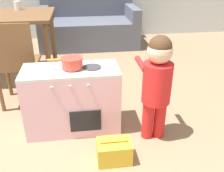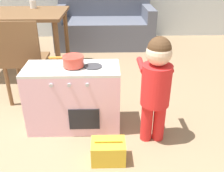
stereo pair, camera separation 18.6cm
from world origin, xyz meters
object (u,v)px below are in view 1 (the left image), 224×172
object	(u,v)px
toy_pot	(72,62)
dining_table	(2,23)
toy_basket	(114,151)
child_figure	(157,79)
play_kitchen	(73,99)
cup_on_table	(17,5)
couch	(89,26)
dining_chair_near	(16,62)

from	to	relation	value
toy_pot	dining_table	bearing A→B (deg)	123.39
toy_basket	child_figure	bearing A→B (deg)	34.26
play_kitchen	toy_pot	bearing A→B (deg)	1.66
cup_on_table	couch	bearing A→B (deg)	46.79
play_kitchen	toy_basket	distance (m)	0.55
child_figure	toy_basket	size ratio (longest dim) A/B	3.50
dining_chair_near	couch	size ratio (longest dim) A/B	0.53
play_kitchen	toy_pot	size ratio (longest dim) A/B	2.80
dining_chair_near	cup_on_table	distance (m)	1.07
toy_basket	cup_on_table	world-z (taller)	cup_on_table
toy_pot	dining_chair_near	bearing A→B (deg)	139.35
toy_pot	child_figure	world-z (taller)	child_figure
play_kitchen	couch	bearing A→B (deg)	83.85
play_kitchen	cup_on_table	xyz separation A→B (m)	(-0.63, 1.45, 0.52)
dining_table	cup_on_table	bearing A→B (deg)	59.11
child_figure	dining_chair_near	bearing A→B (deg)	150.16
dining_chair_near	cup_on_table	xyz separation A→B (m)	(-0.12, 1.00, 0.35)
child_figure	couch	world-z (taller)	child_figure
toy_pot	toy_basket	xyz separation A→B (m)	(0.26, -0.44, -0.52)
toy_basket	dining_table	bearing A→B (deg)	122.66
child_figure	dining_chair_near	world-z (taller)	child_figure
toy_pot	child_figure	bearing A→B (deg)	-18.28
dining_chair_near	cup_on_table	size ratio (longest dim) A/B	8.24
child_figure	play_kitchen	bearing A→B (deg)	162.21
toy_pot	play_kitchen	bearing A→B (deg)	-178.34
toy_basket	cup_on_table	xyz separation A→B (m)	(-0.90, 1.89, 0.71)
child_figure	couch	xyz separation A→B (m)	(-0.37, 2.59, -0.21)
child_figure	couch	size ratio (longest dim) A/B	0.54
toy_basket	dining_chair_near	bearing A→B (deg)	131.37
child_figure	cup_on_table	xyz separation A→B (m)	(-1.25, 1.65, 0.28)
toy_pot	dining_table	xyz separation A→B (m)	(-0.79, 1.20, 0.05)
couch	cup_on_table	world-z (taller)	cup_on_table
couch	toy_basket	bearing A→B (deg)	-89.61
dining_table	dining_chair_near	world-z (taller)	dining_chair_near
play_kitchen	child_figure	size ratio (longest dim) A/B	0.89
toy_pot	couch	size ratio (longest dim) A/B	0.17
child_figure	toy_basket	distance (m)	0.60
child_figure	dining_chair_near	size ratio (longest dim) A/B	1.01
play_kitchen	dining_table	world-z (taller)	dining_table
toy_basket	dining_table	world-z (taller)	dining_table
dining_chair_near	cup_on_table	bearing A→B (deg)	96.91
child_figure	toy_basket	bearing A→B (deg)	-145.74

